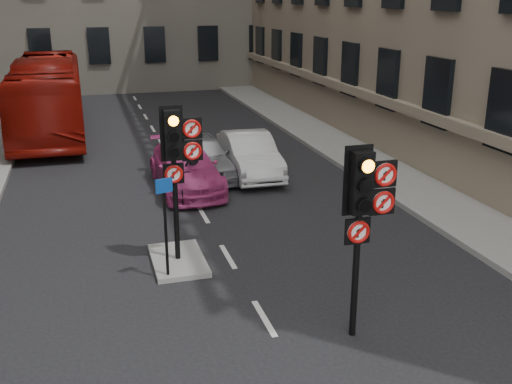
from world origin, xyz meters
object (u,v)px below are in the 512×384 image
car_pink (186,168)px  motorcyclist (193,171)px  bus_red (48,96)px  car_silver (202,156)px  signal_far (177,151)px  motorcycle (181,184)px  info_sign (165,214)px  signal_near (364,203)px  car_white (249,154)px

car_pink → motorcyclist: (0.09, -0.77, 0.10)m
bus_red → car_silver: bearing=-59.3°
signal_far → motorcycle: (0.71, 4.31, -2.14)m
car_silver → info_sign: 7.95m
motorcyclist → info_sign: 5.91m
bus_red → motorcycle: size_ratio=6.37×
bus_red → car_pink: bearing=-65.9°
signal_far → motorcyclist: 5.33m
car_pink → motorcycle: (-0.38, -1.28, -0.11)m
car_silver → motorcycle: bearing=-116.9°
car_silver → motorcycle: car_silver is taller
car_silver → bus_red: bearing=119.0°
car_silver → info_sign: info_sign is taller
car_pink → bus_red: bus_red is taller
car_silver → bus_red: bus_red is taller
signal_near → signal_far: signal_far is taller
motorcycle → signal_near: bearing=-70.8°
signal_far → motorcyclist: size_ratio=2.31×
signal_far → info_sign: (-0.44, -0.81, -1.15)m
car_white → motorcyclist: 2.86m
car_white → signal_near: bearing=-92.7°
motorcycle → info_sign: 5.34m
bus_red → motorcyclist: bus_red is taller
info_sign → car_white: bearing=44.3°
motorcycle → motorcyclist: bearing=53.8°
car_white → car_silver: bearing=174.0°
car_white → info_sign: 8.36m
motorcycle → bus_red: bearing=116.6°
bus_red → signal_far: bearing=-77.9°
motorcycle → info_sign: info_sign is taller
info_sign → motorcycle: bearing=59.7°
motorcyclist → bus_red: bearing=-89.4°
car_white → motorcyclist: size_ratio=2.84×
bus_red → motorcyclist: 11.61m
car_pink → signal_near: bearing=-82.1°
signal_near → car_silver: 10.95m
car_pink → motorcyclist: motorcyclist is taller
car_silver → signal_near: bearing=-88.0°
signal_far → signal_near: bearing=-57.0°
car_white → motorcyclist: motorcyclist is taller
signal_far → info_sign: signal_far is taller
bus_red → motorcycle: 11.93m
car_pink → motorcyclist: size_ratio=3.02×
signal_far → bus_red: (-3.39, 15.46, -1.03)m
signal_near → car_pink: (-1.52, 9.60, -1.91)m
signal_far → car_silver: (1.84, 6.76, -1.98)m
info_sign → car_silver: bearing=55.6°
motorcycle → car_pink: bearing=80.1°
signal_near → car_pink: size_ratio=0.77×
car_silver → car_pink: bearing=-125.1°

